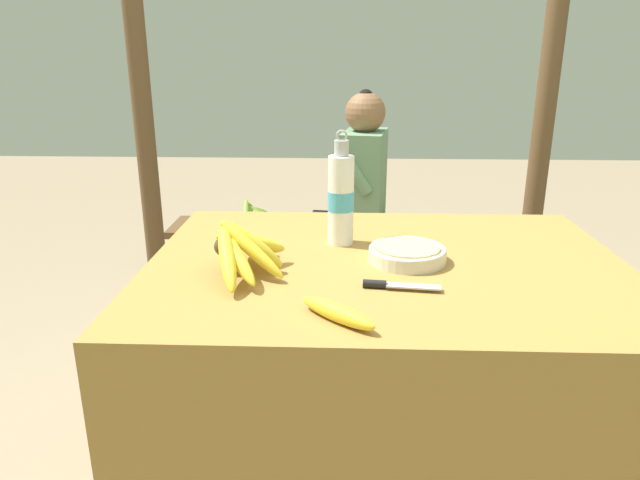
# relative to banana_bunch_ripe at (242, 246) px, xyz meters

# --- Properties ---
(market_counter) EXTENTS (1.27, 0.96, 0.79)m
(market_counter) POSITION_rel_banana_bunch_ripe_xyz_m (0.37, 0.10, -0.47)
(market_counter) COLOR olive
(market_counter) RESTS_ON ground_plane
(banana_bunch_ripe) EXTENTS (0.20, 0.36, 0.15)m
(banana_bunch_ripe) POSITION_rel_banana_bunch_ripe_xyz_m (0.00, 0.00, 0.00)
(banana_bunch_ripe) COLOR #4C381E
(banana_bunch_ripe) RESTS_ON market_counter
(serving_bowl) EXTENTS (0.21, 0.21, 0.04)m
(serving_bowl) POSITION_rel_banana_bunch_ripe_xyz_m (0.42, 0.10, -0.05)
(serving_bowl) COLOR silver
(serving_bowl) RESTS_ON market_counter
(water_bottle) EXTENTS (0.07, 0.07, 0.33)m
(water_bottle) POSITION_rel_banana_bunch_ripe_xyz_m (0.24, 0.24, 0.06)
(water_bottle) COLOR white
(water_bottle) RESTS_ON market_counter
(loose_banana_front) EXTENTS (0.17, 0.16, 0.04)m
(loose_banana_front) POSITION_rel_banana_bunch_ripe_xyz_m (0.24, -0.27, -0.05)
(loose_banana_front) COLOR yellow
(loose_banana_front) RESTS_ON market_counter
(knife) EXTENTS (0.18, 0.04, 0.02)m
(knife) POSITION_rel_banana_bunch_ripe_xyz_m (0.36, -0.09, -0.06)
(knife) COLOR #BCBCC1
(knife) RESTS_ON market_counter
(wooden_bench) EXTENTS (1.78, 0.32, 0.45)m
(wooden_bench) POSITION_rel_banana_bunch_ripe_xyz_m (0.24, 1.54, -0.48)
(wooden_bench) COLOR brown
(wooden_bench) RESTS_ON ground_plane
(seated_vendor) EXTENTS (0.44, 0.42, 1.15)m
(seated_vendor) POSITION_rel_banana_bunch_ripe_xyz_m (0.31, 1.52, -0.19)
(seated_vendor) COLOR #232328
(seated_vendor) RESTS_ON ground_plane
(banana_bunch_green) EXTENTS (0.19, 0.34, 0.15)m
(banana_bunch_green) POSITION_rel_banana_bunch_ripe_xyz_m (-0.22, 1.54, -0.34)
(banana_bunch_green) COLOR #4C381E
(banana_bunch_green) RESTS_ON wooden_bench
(support_post_near) EXTENTS (0.11, 0.11, 2.56)m
(support_post_near) POSITION_rel_banana_bunch_ripe_xyz_m (-0.90, 1.94, 0.42)
(support_post_near) COLOR brown
(support_post_near) RESTS_ON ground_plane
(support_post_far) EXTENTS (0.11, 0.11, 2.56)m
(support_post_far) POSITION_rel_banana_bunch_ripe_xyz_m (1.37, 1.94, 0.42)
(support_post_far) COLOR brown
(support_post_far) RESTS_ON ground_plane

